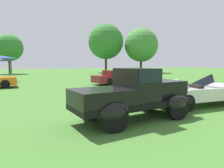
{
  "coord_description": "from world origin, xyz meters",
  "views": [
    {
      "loc": [
        -3.59,
        -6.28,
        1.88
      ],
      "look_at": [
        -0.3,
        1.51,
        0.98
      ],
      "focal_mm": 32.09,
      "sensor_mm": 36.0,
      "label": 1
    }
  ],
  "objects": [
    {
      "name": "treeline_mid_left",
      "position": [
        -6.3,
        31.94,
        4.39
      ],
      "size": [
        4.5,
        4.5,
        6.66
      ],
      "color": "#47331E",
      "rests_on": "ground_plane"
    },
    {
      "name": "neighbor_convertible",
      "position": [
        3.45,
        0.33,
        0.58
      ],
      "size": [
        4.3,
        1.82,
        1.4
      ],
      "color": "silver",
      "rests_on": "ground_plane"
    },
    {
      "name": "treeline_mid_right",
      "position": [
        16.71,
        27.38,
        5.24
      ],
      "size": [
        6.37,
        6.37,
        8.43
      ],
      "color": "#47331E",
      "rests_on": "ground_plane"
    },
    {
      "name": "treeline_center",
      "position": [
        10.46,
        30.04,
        5.89
      ],
      "size": [
        6.7,
        6.7,
        9.25
      ],
      "color": "#47331E",
      "rests_on": "ground_plane"
    },
    {
      "name": "show_car_burgundy",
      "position": [
        3.75,
        9.86,
        0.6
      ],
      "size": [
        4.76,
        2.46,
        1.22
      ],
      "color": "maroon",
      "rests_on": "ground_plane"
    },
    {
      "name": "feature_pickup_truck",
      "position": [
        -0.39,
        -0.58,
        0.86
      ],
      "size": [
        4.29,
        2.24,
        1.7
      ],
      "color": "black",
      "rests_on": "ground_plane"
    },
    {
      "name": "ground_plane",
      "position": [
        0.0,
        0.0,
        0.0
      ],
      "size": [
        120.0,
        120.0,
        0.0
      ],
      "primitive_type": "plane",
      "color": "#42752D"
    }
  ]
}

